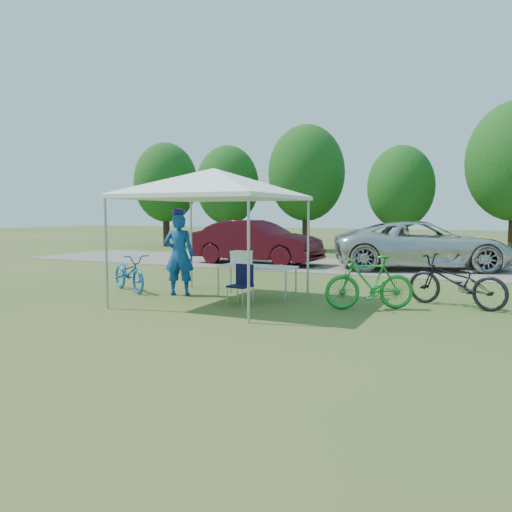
{
  "coord_description": "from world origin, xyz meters",
  "views": [
    {
      "loc": [
        5.04,
        -8.85,
        1.82
      ],
      "look_at": [
        0.01,
        2.0,
        0.8
      ],
      "focal_mm": 35.0,
      "sensor_mm": 36.0,
      "label": 1
    }
  ],
  "objects": [
    {
      "name": "bike_dark",
      "position": [
        4.53,
        1.48,
        0.51
      ],
      "size": [
        2.05,
        1.25,
        1.02
      ],
      "primitive_type": "imported",
      "rotation": [
        0.0,
        0.0,
        -1.89
      ],
      "color": "black",
      "rests_on": "ground"
    },
    {
      "name": "treeline",
      "position": [
        -0.29,
        14.05,
        3.53
      ],
      "size": [
        24.89,
        4.28,
        6.3
      ],
      "color": "#382314",
      "rests_on": "ground"
    },
    {
      "name": "sedan",
      "position": [
        -2.43,
        7.28,
        0.8
      ],
      "size": [
        4.82,
        1.95,
        1.56
      ],
      "primitive_type": "imported",
      "rotation": [
        0.0,
        0.0,
        1.51
      ],
      "color": "#420B16",
      "rests_on": "gravel_strip"
    },
    {
      "name": "ice_cream_cup",
      "position": [
        1.12,
        0.84,
        0.72
      ],
      "size": [
        0.07,
        0.07,
        0.05
      ],
      "primitive_type": "cylinder",
      "color": "#E8F138",
      "rests_on": "folding_table"
    },
    {
      "name": "ground",
      "position": [
        0.0,
        0.0,
        0.0
      ],
      "size": [
        100.0,
        100.0,
        0.0
      ],
      "primitive_type": "plane",
      "color": "#2D5119",
      "rests_on": "ground"
    },
    {
      "name": "cyclist",
      "position": [
        -1.14,
        0.42,
        0.91
      ],
      "size": [
        0.77,
        0.62,
        1.81
      ],
      "primitive_type": "imported",
      "rotation": [
        0.0,
        0.0,
        3.47
      ],
      "color": "#124295",
      "rests_on": "ground"
    },
    {
      "name": "cooler",
      "position": [
        0.17,
        0.89,
        0.85
      ],
      "size": [
        0.43,
        0.29,
        0.31
      ],
      "color": "white",
      "rests_on": "folding_table"
    },
    {
      "name": "folding_chair",
      "position": [
        0.64,
        -0.0,
        0.47
      ],
      "size": [
        0.46,
        0.47,
        0.8
      ],
      "rotation": [
        0.0,
        0.0,
        -0.12
      ],
      "color": "black",
      "rests_on": "ground"
    },
    {
      "name": "bike_green",
      "position": [
        3.06,
        0.55,
        0.51
      ],
      "size": [
        1.73,
        1.24,
        1.03
      ],
      "primitive_type": "imported",
      "rotation": [
        0.0,
        0.0,
        -1.07
      ],
      "color": "#1C8227",
      "rests_on": "ground"
    },
    {
      "name": "folding_table",
      "position": [
        0.54,
        0.89,
        0.65
      ],
      "size": [
        1.68,
        0.7,
        0.69
      ],
      "color": "white",
      "rests_on": "ground"
    },
    {
      "name": "minivan",
      "position": [
        3.15,
        8.01,
        0.8
      ],
      "size": [
        6.14,
        4.25,
        1.56
      ],
      "primitive_type": "imported",
      "rotation": [
        0.0,
        0.0,
        1.9
      ],
      "color": "silver",
      "rests_on": "gravel_strip"
    },
    {
      "name": "bike_blue",
      "position": [
        -2.53,
        0.41,
        0.44
      ],
      "size": [
        1.74,
        1.32,
        0.88
      ],
      "primitive_type": "imported",
      "rotation": [
        0.0,
        0.0,
        1.06
      ],
      "color": "#1458B1",
      "rests_on": "ground"
    },
    {
      "name": "canopy",
      "position": [
        0.0,
        0.0,
        2.65
      ],
      "size": [
        4.53,
        4.53,
        3.0
      ],
      "color": "#A5A5AA",
      "rests_on": "ground"
    },
    {
      "name": "gravel_strip",
      "position": [
        0.0,
        8.0,
        0.01
      ],
      "size": [
        24.0,
        5.0,
        0.02
      ],
      "primitive_type": "cube",
      "color": "gray",
      "rests_on": "ground"
    }
  ]
}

